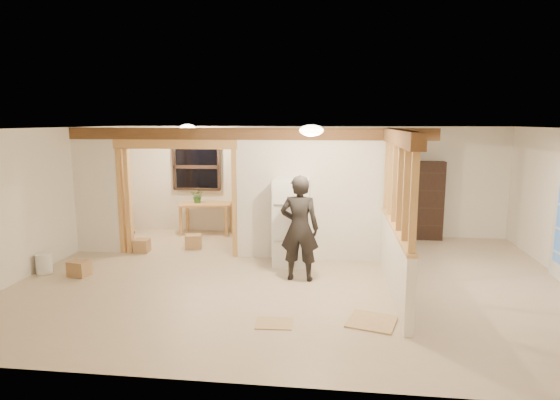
# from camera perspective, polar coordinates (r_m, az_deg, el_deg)

# --- Properties ---
(floor) EXTENTS (9.00, 6.50, 0.01)m
(floor) POSITION_cam_1_polar(r_m,az_deg,el_deg) (7.98, 1.65, -9.58)
(floor) COLOR #C3AE91
(floor) RESTS_ON ground
(ceiling) EXTENTS (9.00, 6.50, 0.01)m
(ceiling) POSITION_cam_1_polar(r_m,az_deg,el_deg) (7.54, 1.75, 8.71)
(ceiling) COLOR white
(wall_back) EXTENTS (9.00, 0.01, 2.50)m
(wall_back) POSITION_cam_1_polar(r_m,az_deg,el_deg) (10.87, 3.24, 2.36)
(wall_back) COLOR silver
(wall_back) RESTS_ON floor
(wall_front) EXTENTS (9.00, 0.01, 2.50)m
(wall_front) POSITION_cam_1_polar(r_m,az_deg,el_deg) (4.52, -2.04, -7.98)
(wall_front) COLOR silver
(wall_front) RESTS_ON floor
(wall_left) EXTENTS (0.01, 6.50, 2.50)m
(wall_left) POSITION_cam_1_polar(r_m,az_deg,el_deg) (9.22, -27.38, -0.01)
(wall_left) COLOR silver
(wall_left) RESTS_ON floor
(partition_left_stub) EXTENTS (0.90, 0.12, 2.50)m
(partition_left_stub) POSITION_cam_1_polar(r_m,az_deg,el_deg) (10.00, -21.42, 1.08)
(partition_left_stub) COLOR white
(partition_left_stub) RESTS_ON floor
(partition_center) EXTENTS (2.80, 0.12, 2.50)m
(partition_center) POSITION_cam_1_polar(r_m,az_deg,el_deg) (8.83, 3.69, 0.67)
(partition_center) COLOR white
(partition_center) RESTS_ON floor
(doorway_frame) EXTENTS (2.46, 0.14, 2.20)m
(doorway_frame) POSITION_cam_1_polar(r_m,az_deg,el_deg) (9.36, -12.42, 0.05)
(doorway_frame) COLOR tan
(doorway_frame) RESTS_ON floor
(header_beam_back) EXTENTS (7.00, 0.18, 0.22)m
(header_beam_back) POSITION_cam_1_polar(r_m,az_deg,el_deg) (8.87, -4.07, 8.05)
(header_beam_back) COLOR brown
(header_beam_back) RESTS_ON ceiling
(header_beam_right) EXTENTS (0.18, 3.30, 0.22)m
(header_beam_right) POSITION_cam_1_polar(r_m,az_deg,el_deg) (7.17, 14.39, 7.42)
(header_beam_right) COLOR brown
(header_beam_right) RESTS_ON ceiling
(pony_wall) EXTENTS (0.12, 3.20, 1.00)m
(pony_wall) POSITION_cam_1_polar(r_m,az_deg,el_deg) (7.48, 13.79, -7.13)
(pony_wall) COLOR white
(pony_wall) RESTS_ON floor
(stud_partition) EXTENTS (0.14, 3.20, 1.32)m
(stud_partition) POSITION_cam_1_polar(r_m,az_deg,el_deg) (7.23, 14.16, 1.71)
(stud_partition) COLOR tan
(stud_partition) RESTS_ON pony_wall
(window_back) EXTENTS (1.12, 0.10, 1.10)m
(window_back) POSITION_cam_1_polar(r_m,az_deg,el_deg) (11.22, -10.17, 3.99)
(window_back) COLOR black
(window_back) RESTS_ON wall_back
(ceiling_dome_main) EXTENTS (0.36, 0.36, 0.16)m
(ceiling_dome_main) POSITION_cam_1_polar(r_m,az_deg,el_deg) (7.02, 3.84, 8.47)
(ceiling_dome_main) COLOR #FFEABF
(ceiling_dome_main) RESTS_ON ceiling
(ceiling_dome_util) EXTENTS (0.32, 0.32, 0.14)m
(ceiling_dome_util) POSITION_cam_1_polar(r_m,az_deg,el_deg) (10.31, -11.21, 8.66)
(ceiling_dome_util) COLOR #FFEABF
(ceiling_dome_util) RESTS_ON ceiling
(hanging_bulb) EXTENTS (0.07, 0.07, 0.07)m
(hanging_bulb) POSITION_cam_1_polar(r_m,az_deg,el_deg) (9.50, -9.57, 6.83)
(hanging_bulb) COLOR #FFD88C
(hanging_bulb) RESTS_ON ceiling
(refrigerator) EXTENTS (0.65, 0.63, 1.58)m
(refrigerator) POSITION_cam_1_polar(r_m,az_deg,el_deg) (8.57, 1.43, -2.70)
(refrigerator) COLOR silver
(refrigerator) RESTS_ON floor
(woman) EXTENTS (0.67, 0.47, 1.76)m
(woman) POSITION_cam_1_polar(r_m,az_deg,el_deg) (7.70, 2.39, -3.44)
(woman) COLOR black
(woman) RESTS_ON floor
(work_table) EXTENTS (1.23, 0.74, 0.73)m
(work_table) POSITION_cam_1_polar(r_m,az_deg,el_deg) (11.07, -8.98, -2.25)
(work_table) COLOR tan
(work_table) RESTS_ON floor
(potted_plant) EXTENTS (0.31, 0.27, 0.33)m
(potted_plant) POSITION_cam_1_polar(r_m,az_deg,el_deg) (11.05, -10.00, 0.50)
(potted_plant) COLOR #3E772E
(potted_plant) RESTS_ON work_table
(shop_vac) EXTENTS (0.51, 0.51, 0.54)m
(shop_vac) POSITION_cam_1_polar(r_m,az_deg,el_deg) (11.52, -18.35, -2.64)
(shop_vac) COLOR #A3210B
(shop_vac) RESTS_ON floor
(bookshelf) EXTENTS (0.87, 0.29, 1.75)m
(bookshelf) POSITION_cam_1_polar(r_m,az_deg,el_deg) (10.86, 17.03, -0.06)
(bookshelf) COLOR black
(bookshelf) RESTS_ON floor
(bucket) EXTENTS (0.32, 0.32, 0.34)m
(bucket) POSITION_cam_1_polar(r_m,az_deg,el_deg) (9.16, -26.82, -6.93)
(bucket) COLOR silver
(bucket) RESTS_ON floor
(box_util_a) EXTENTS (0.39, 0.35, 0.28)m
(box_util_a) POSITION_cam_1_polar(r_m,az_deg,el_deg) (9.94, -10.52, -4.99)
(box_util_a) COLOR #AC8053
(box_util_a) RESTS_ON floor
(box_util_b) EXTENTS (0.30, 0.30, 0.26)m
(box_util_b) POSITION_cam_1_polar(r_m,az_deg,el_deg) (9.89, -16.48, -5.36)
(box_util_b) COLOR #AC8053
(box_util_b) RESTS_ON floor
(box_front) EXTENTS (0.36, 0.31, 0.26)m
(box_front) POSITION_cam_1_polar(r_m,az_deg,el_deg) (8.77, -23.29, -7.67)
(box_front) COLOR #AC8053
(box_front) RESTS_ON floor
(floor_panel_near) EXTENTS (0.74, 0.74, 0.02)m
(floor_panel_near) POSITION_cam_1_polar(r_m,az_deg,el_deg) (6.47, 11.15, -14.32)
(floor_panel_near) COLOR tan
(floor_panel_near) RESTS_ON floor
(floor_panel_far) EXTENTS (0.50, 0.41, 0.02)m
(floor_panel_far) POSITION_cam_1_polar(r_m,az_deg,el_deg) (6.32, -0.73, -14.79)
(floor_panel_far) COLOR tan
(floor_panel_far) RESTS_ON floor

